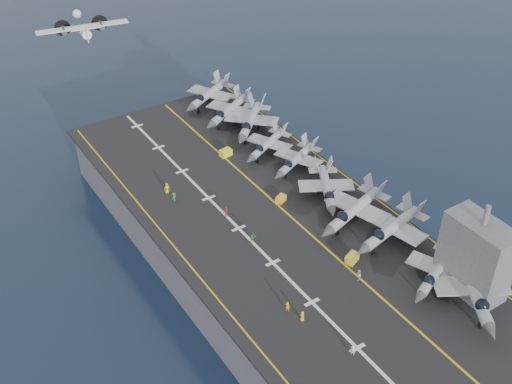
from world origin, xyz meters
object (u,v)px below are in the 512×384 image
transport_plane (83,32)px  fighter_jet_0 (474,289)px  island_superstructure (477,249)px  tow_cart_a (352,258)px

transport_plane → fighter_jet_0: bearing=-78.2°
island_superstructure → transport_plane: size_ratio=0.68×
fighter_jet_0 → tow_cart_a: bearing=117.7°
tow_cart_a → transport_plane: (-11.42, 78.95, 12.31)m
transport_plane → island_superstructure: bearing=-76.6°
fighter_jet_0 → transport_plane: bearing=101.8°
island_superstructure → fighter_jet_0: (-2.14, -2.41, -4.69)m
island_superstructure → tow_cart_a: island_superstructure is taller
tow_cart_a → island_superstructure: bearing=-52.2°
island_superstructure → tow_cart_a: size_ratio=5.81×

